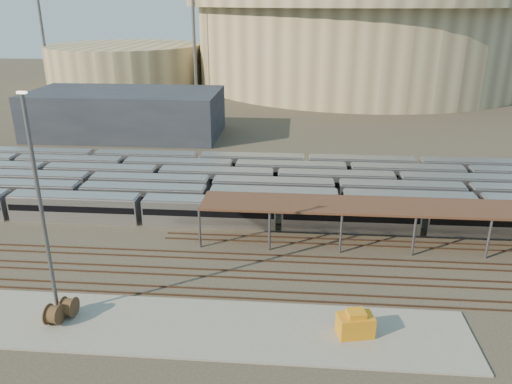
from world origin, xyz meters
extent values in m
plane|color=#383026|center=(0.00, 0.00, 0.00)|extent=(420.00, 420.00, 0.00)
cube|color=gray|center=(-5.00, -15.00, 0.10)|extent=(50.00, 9.00, 0.20)
cube|color=silver|center=(1.45, 8.00, 1.80)|extent=(112.00, 2.90, 3.60)
cube|color=silver|center=(-8.92, 12.20, 1.80)|extent=(112.00, 2.90, 3.60)
cube|color=silver|center=(-9.17, 16.40, 1.80)|extent=(112.00, 2.90, 3.60)
cube|color=silver|center=(0.40, 20.60, 1.80)|extent=(112.00, 2.90, 3.60)
cube|color=silver|center=(-6.72, 24.80, 1.80)|extent=(112.00, 2.90, 3.60)
cube|color=silver|center=(5.30, 29.00, 1.80)|extent=(112.00, 2.90, 3.60)
cylinder|color=#525156|center=(-8.00, 1.30, 2.50)|extent=(0.30, 0.30, 5.00)
cylinder|color=#525156|center=(-8.00, 6.70, 2.50)|extent=(0.30, 0.30, 5.00)
cylinder|color=#525156|center=(0.57, 1.30, 2.50)|extent=(0.30, 0.30, 5.00)
cylinder|color=#525156|center=(0.57, 6.70, 2.50)|extent=(0.30, 0.30, 5.00)
cylinder|color=#525156|center=(9.14, 1.30, 2.50)|extent=(0.30, 0.30, 5.00)
cylinder|color=#525156|center=(9.14, 6.70, 2.50)|extent=(0.30, 0.30, 5.00)
cylinder|color=#525156|center=(17.71, 1.30, 2.50)|extent=(0.30, 0.30, 5.00)
cylinder|color=#525156|center=(17.71, 6.70, 2.50)|extent=(0.30, 0.30, 5.00)
cylinder|color=#525156|center=(26.29, 1.30, 2.50)|extent=(0.30, 0.30, 5.00)
cylinder|color=#525156|center=(26.29, 6.70, 2.50)|extent=(0.30, 0.30, 5.00)
cube|color=#3C1D18|center=(22.00, 4.00, 5.15)|extent=(60.00, 6.00, 0.30)
cube|color=#4C3323|center=(0.00, -1.75, 0.09)|extent=(170.00, 0.12, 0.18)
cube|color=#4C3323|center=(0.00, -0.25, 0.09)|extent=(170.00, 0.12, 0.18)
cube|color=#4C3323|center=(0.00, -5.75, 0.09)|extent=(170.00, 0.12, 0.18)
cube|color=#4C3323|center=(0.00, -4.25, 0.09)|extent=(170.00, 0.12, 0.18)
cube|color=#4C3323|center=(0.00, -9.75, 0.09)|extent=(170.00, 0.12, 0.18)
cube|color=#4C3323|center=(0.00, -8.25, 0.09)|extent=(170.00, 0.12, 0.18)
cylinder|color=tan|center=(25.00, 140.00, 14.00)|extent=(116.00, 116.00, 28.00)
cylinder|color=tan|center=(-60.00, 130.00, 7.00)|extent=(56.00, 56.00, 14.00)
cube|color=#1E232D|center=(-35.00, 55.00, 5.00)|extent=(42.00, 20.00, 10.00)
cylinder|color=#525156|center=(-30.00, 110.00, 18.00)|extent=(1.00, 1.00, 36.00)
cylinder|color=#525156|center=(-85.00, 120.00, 18.00)|extent=(1.00, 1.00, 36.00)
cylinder|color=#525156|center=(-10.00, 160.00, 18.00)|extent=(1.00, 1.00, 36.00)
cylinder|color=brown|center=(-18.57, -15.66, 1.20)|extent=(1.31, 2.10, 1.99)
cylinder|color=brown|center=(-17.75, -14.36, 1.19)|extent=(1.24, 2.05, 1.98)
cylinder|color=#525156|center=(-18.98, -14.17, 10.83)|extent=(0.36, 0.36, 21.27)
cube|color=#FFF2CC|center=(-18.98, -14.17, 21.57)|extent=(0.81, 0.32, 0.20)
cube|color=#C47A12|center=(9.30, -14.96, 1.19)|extent=(3.51, 2.61, 1.97)
camera|label=1|loc=(3.52, -53.31, 28.49)|focal=35.00mm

